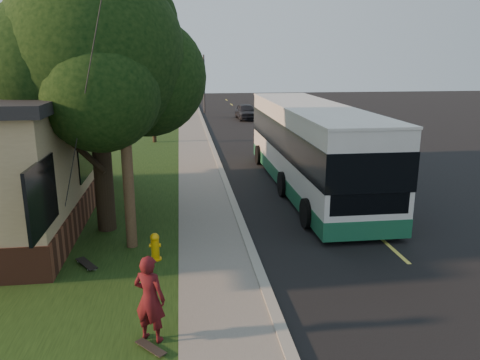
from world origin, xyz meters
The scene contains 17 objects.
ground centered at (0.00, 0.00, 0.00)m, with size 120.00×120.00×0.00m, color black.
road centered at (4.00, 10.00, 0.01)m, with size 8.00×80.00×0.01m, color black.
curb centered at (0.00, 10.00, 0.06)m, with size 0.25×80.00×0.12m, color gray.
sidewalk centered at (-1.00, 10.00, 0.04)m, with size 2.00×80.00×0.08m, color slate.
grass_verge centered at (-4.50, 10.00, 0.04)m, with size 5.00×80.00×0.07m, color black.
fire_hydrant centered at (-2.60, 0.00, 0.43)m, with size 0.32×0.32×0.74m.
utility_pole centered at (-3.31, 0.99, 4.63)m, with size 2.86×3.21×9.07m.
leafy_tree centered at (-4.17, 2.65, 5.17)m, with size 6.30×6.00×7.80m.
bare_tree_near centered at (-3.50, 18.00, 2.15)m, with size 1.38×1.21×4.31m.
bare_tree_far centered at (-3.00, 30.00, 2.00)m, with size 1.38×1.21×4.03m.
traffic_signal centered at (0.50, 34.00, 3.16)m, with size 0.18×0.22×5.50m.
transit_bus centered at (3.36, 6.59, 1.82)m, with size 2.92×12.64×3.42m.
skateboarder centered at (-2.50, -3.66, 0.92)m, with size 0.62×0.41×1.71m, color #490E13.
skateboard_main centered at (-4.34, -0.18, 0.13)m, with size 0.68×0.87×0.08m.
skateboard_spare centered at (-2.50, -4.00, 0.12)m, with size 0.61×0.65×0.07m.
dumpster centered at (-8.00, 8.53, 0.73)m, with size 1.67×1.38×1.38m.
distant_car centered at (3.85, 28.93, 0.67)m, with size 1.59×3.95×1.35m, color black.
Camera 1 is at (-1.82, -11.61, 5.25)m, focal length 35.00 mm.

